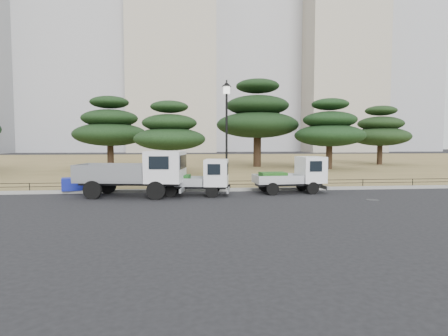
{
  "coord_description": "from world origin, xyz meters",
  "views": [
    {
      "loc": [
        -2.08,
        -17.34,
        2.66
      ],
      "look_at": [
        0.0,
        2.0,
        1.3
      ],
      "focal_mm": 30.0,
      "sensor_mm": 36.0,
      "label": 1
    }
  ],
  "objects": [
    {
      "name": "pine_center_left",
      "position": [
        -3.18,
        12.32,
        3.45
      ],
      "size": [
        5.62,
        5.62,
        5.71
      ],
      "color": "black",
      "rests_on": "lawn"
    },
    {
      "name": "tower_far_east",
      "position": [
        58.0,
        90.0,
        35.0
      ],
      "size": [
        24.0,
        20.0,
        70.0
      ],
      "primitive_type": "cube",
      "color": "#A0A0A5",
      "rests_on": "ground"
    },
    {
      "name": "lawn",
      "position": [
        0.0,
        30.6,
        0.07
      ],
      "size": [
        120.0,
        56.0,
        0.15
      ],
      "primitive_type": "cube",
      "color": "olive",
      "rests_on": "ground"
    },
    {
      "name": "pine_east_far",
      "position": [
        19.6,
        22.14,
        3.9
      ],
      "size": [
        6.47,
        6.47,
        6.5
      ],
      "color": "black",
      "rests_on": "lawn"
    },
    {
      "name": "pipe_fence",
      "position": [
        0.0,
        2.75,
        0.44
      ],
      "size": [
        38.0,
        0.04,
        0.4
      ],
      "color": "black",
      "rests_on": "lawn"
    },
    {
      "name": "tower_center_right",
      "position": [
        18.0,
        95.0,
        40.0
      ],
      "size": [
        26.0,
        24.0,
        80.0
      ],
      "primitive_type": "cube",
      "color": "#A0A0A5",
      "rests_on": "ground"
    },
    {
      "name": "truck_large",
      "position": [
        -4.3,
        1.05,
        1.23
      ],
      "size": [
        5.35,
        2.81,
        2.22
      ],
      "rotation": [
        0.0,
        0.0,
        -0.17
      ],
      "color": "black",
      "rests_on": "ground"
    },
    {
      "name": "pine_west_near",
      "position": [
        -8.84,
        18.21,
        4.02
      ],
      "size": [
        6.71,
        6.71,
        6.71
      ],
      "color": "black",
      "rests_on": "lawn"
    },
    {
      "name": "tower_east",
      "position": [
        40.0,
        82.0,
        24.0
      ],
      "size": [
        20.0,
        18.0,
        48.0
      ],
      "primitive_type": "cube",
      "color": "#AAA08C",
      "rests_on": "ground"
    },
    {
      "name": "pine_east_near",
      "position": [
        11.34,
        16.09,
        3.91
      ],
      "size": [
        6.44,
        6.44,
        6.51
      ],
      "color": "black",
      "rests_on": "lawn"
    },
    {
      "name": "pine_center_right",
      "position": [
        5.35,
        20.11,
        5.25
      ],
      "size": [
        8.29,
        8.29,
        8.8
      ],
      "color": "black",
      "rests_on": "lawn"
    },
    {
      "name": "truck_kei_rear",
      "position": [
        3.66,
        1.6,
        0.94
      ],
      "size": [
        3.71,
        1.81,
        1.89
      ],
      "rotation": [
        0.0,
        0.0,
        0.07
      ],
      "color": "black",
      "rests_on": "ground"
    },
    {
      "name": "curb",
      "position": [
        0.0,
        2.6,
        0.08
      ],
      "size": [
        120.0,
        0.25,
        0.16
      ],
      "primitive_type": "cube",
      "color": "gray",
      "rests_on": "ground"
    },
    {
      "name": "tower_center_left",
      "position": [
        -5.0,
        85.0,
        27.5
      ],
      "size": [
        22.0,
        20.0,
        55.0
      ],
      "primitive_type": "cube",
      "color": "#AAA08C",
      "rests_on": "ground"
    },
    {
      "name": "truck_kei_front",
      "position": [
        -1.32,
        1.11,
        0.9
      ],
      "size": [
        3.59,
        1.96,
        1.8
      ],
      "rotation": [
        0.0,
        0.0,
        -0.16
      ],
      "color": "black",
      "rests_on": "ground"
    },
    {
      "name": "street_lamp",
      "position": [
        0.24,
        2.9,
        4.03
      ],
      "size": [
        0.51,
        0.51,
        5.74
      ],
      "color": "black",
      "rests_on": "lawn"
    },
    {
      "name": "tarp_pile",
      "position": [
        -7.71,
        2.86,
        0.51
      ],
      "size": [
        1.57,
        1.32,
        0.9
      ],
      "rotation": [
        0.0,
        0.0,
        0.27
      ],
      "color": "#131E98",
      "rests_on": "lawn"
    },
    {
      "name": "radio_tower",
      "position": [
        72.0,
        85.0,
        30.04
      ],
      "size": [
        1.8,
        1.8,
        63.0
      ],
      "color": "#D83F33",
      "rests_on": "ground"
    },
    {
      "name": "ground",
      "position": [
        0.0,
        0.0,
        0.0
      ],
      "size": [
        220.0,
        220.0,
        0.0
      ],
      "primitive_type": "plane",
      "color": "black"
    },
    {
      "name": "manhole",
      "position": [
        6.5,
        -1.2,
        0.01
      ],
      "size": [
        0.6,
        0.6,
        0.01
      ],
      "primitive_type": "cylinder",
      "color": "#2D2D30",
      "rests_on": "ground"
    }
  ]
}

